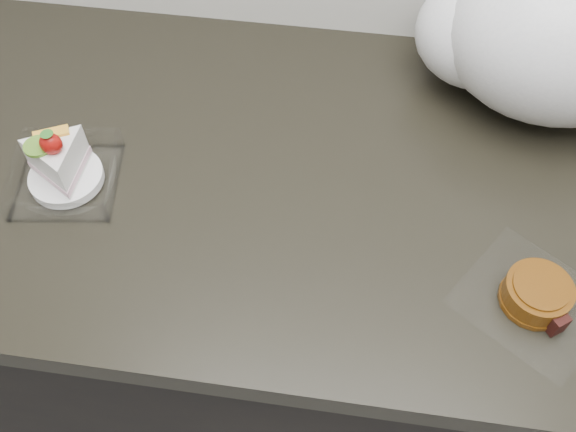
{
  "coord_description": "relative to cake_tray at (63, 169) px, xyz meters",
  "views": [
    {
      "loc": [
        -0.04,
        1.12,
        1.59
      ],
      "look_at": [
        -0.11,
        1.58,
        0.94
      ],
      "focal_mm": 40.0,
      "sensor_mm": 36.0,
      "label": 1
    }
  ],
  "objects": [
    {
      "name": "counter",
      "position": [
        0.42,
        0.07,
        -0.48
      ],
      "size": [
        2.04,
        0.64,
        0.9
      ],
      "color": "black",
      "rests_on": "ground"
    },
    {
      "name": "plastic_bag",
      "position": [
        0.63,
        0.26,
        0.09
      ],
      "size": [
        0.37,
        0.27,
        0.3
      ],
      "rotation": [
        0.0,
        0.0,
        -0.05
      ],
      "color": "white",
      "rests_on": "counter"
    },
    {
      "name": "mooncake_wrap",
      "position": [
        0.62,
        -0.1,
        -0.01
      ],
      "size": [
        0.22,
        0.21,
        0.04
      ],
      "rotation": [
        0.0,
        0.0,
        -0.42
      ],
      "color": "white",
      "rests_on": "counter"
    },
    {
      "name": "cake_tray",
      "position": [
        0.0,
        0.0,
        0.0
      ],
      "size": [
        0.15,
        0.15,
        0.11
      ],
      "rotation": [
        0.0,
        0.0,
        0.14
      ],
      "color": "white",
      "rests_on": "counter"
    }
  ]
}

